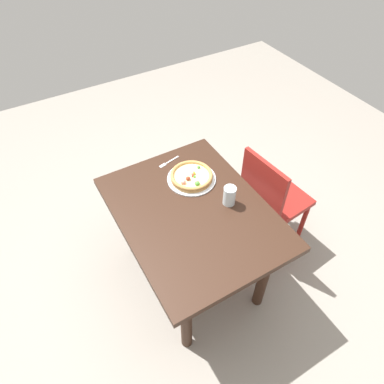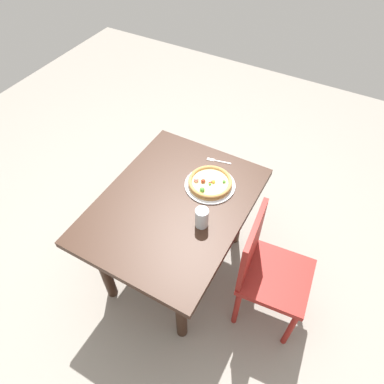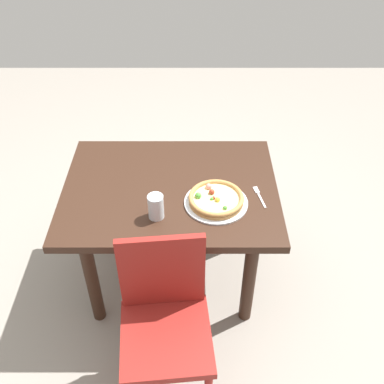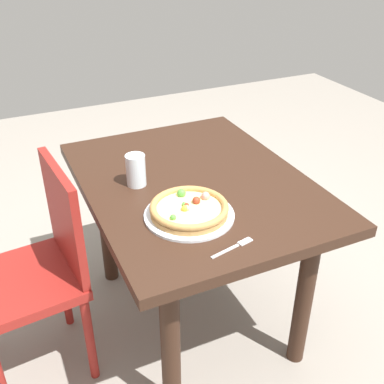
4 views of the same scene
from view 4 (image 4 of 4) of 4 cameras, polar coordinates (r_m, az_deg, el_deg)
name	(u,v)px [view 4 (image 4 of 4)]	position (r m, az deg, el deg)	size (l,w,h in m)	color
ground_plane	(194,312)	(2.31, 0.25, -14.48)	(6.00, 6.00, 0.00)	gray
dining_table	(194,203)	(1.92, 0.29, -1.37)	(1.12, 0.85, 0.73)	#331E14
chair_near	(40,268)	(1.87, -18.12, -8.80)	(0.44, 0.44, 0.89)	maroon
plate	(189,215)	(1.63, -0.35, -2.83)	(0.32, 0.32, 0.01)	silver
pizza	(189,209)	(1.62, -0.34, -2.05)	(0.28, 0.28, 0.05)	#B78447
fork	(235,246)	(1.50, 5.32, -6.64)	(0.05, 0.16, 0.00)	silver
drinking_glass	(136,170)	(1.81, -6.89, 2.67)	(0.08, 0.08, 0.13)	silver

